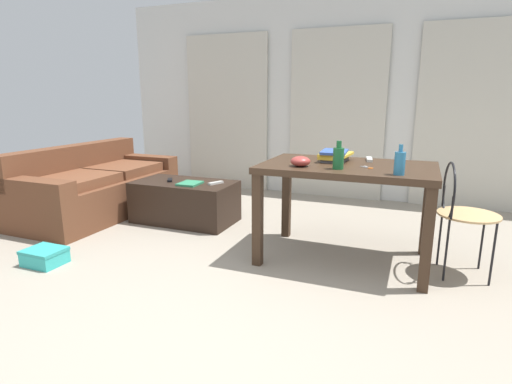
# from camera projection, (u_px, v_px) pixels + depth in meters

# --- Properties ---
(ground_plane) EXTENTS (8.49, 8.49, 0.00)m
(ground_plane) POSITION_uv_depth(u_px,v_px,m) (283.00, 251.00, 3.47)
(ground_plane) COLOR gray
(wall_back) EXTENTS (5.96, 0.10, 2.52)m
(wall_back) POSITION_uv_depth(u_px,v_px,m) (338.00, 98.00, 5.13)
(wall_back) COLOR silver
(wall_back) RESTS_ON ground
(curtains) EXTENTS (4.24, 0.03, 2.09)m
(curtains) POSITION_uv_depth(u_px,v_px,m) (336.00, 115.00, 5.11)
(curtains) COLOR beige
(curtains) RESTS_ON ground
(couch) EXTENTS (0.87, 1.84, 0.75)m
(couch) POSITION_uv_depth(u_px,v_px,m) (96.00, 188.00, 4.52)
(couch) COLOR brown
(couch) RESTS_ON ground
(coffee_table) EXTENTS (1.03, 0.56, 0.42)m
(coffee_table) POSITION_uv_depth(u_px,v_px,m) (185.00, 202.00, 4.24)
(coffee_table) COLOR black
(coffee_table) RESTS_ON ground
(craft_table) EXTENTS (1.30, 0.82, 0.77)m
(craft_table) POSITION_uv_depth(u_px,v_px,m) (347.00, 178.00, 3.15)
(craft_table) COLOR #382619
(craft_table) RESTS_ON ground
(wire_chair) EXTENTS (0.42, 0.43, 0.83)m
(wire_chair) POSITION_uv_depth(u_px,v_px,m) (459.00, 206.00, 2.91)
(wire_chair) COLOR tan
(wire_chair) RESTS_ON ground
(bottle_near) EXTENTS (0.08, 0.08, 0.20)m
(bottle_near) POSITION_uv_depth(u_px,v_px,m) (338.00, 158.00, 2.91)
(bottle_near) COLOR #195B2D
(bottle_near) RESTS_ON craft_table
(bottle_far) EXTENTS (0.07, 0.07, 0.20)m
(bottle_far) POSITION_uv_depth(u_px,v_px,m) (400.00, 163.00, 2.70)
(bottle_far) COLOR teal
(bottle_far) RESTS_ON craft_table
(bowl) EXTENTS (0.15, 0.15, 0.08)m
(bowl) POSITION_uv_depth(u_px,v_px,m) (300.00, 161.00, 3.04)
(bowl) COLOR #9E3833
(bowl) RESTS_ON craft_table
(book_stack) EXTENTS (0.24, 0.32, 0.09)m
(book_stack) POSITION_uv_depth(u_px,v_px,m) (335.00, 156.00, 3.27)
(book_stack) COLOR #4C4C51
(book_stack) RESTS_ON craft_table
(tv_remote_on_table) EXTENTS (0.07, 0.19, 0.02)m
(tv_remote_on_table) POSITION_uv_depth(u_px,v_px,m) (369.00, 159.00, 3.31)
(tv_remote_on_table) COLOR #B7B7B2
(tv_remote_on_table) RESTS_ON craft_table
(scissors) EXTENTS (0.10, 0.10, 0.00)m
(scissors) POSITION_uv_depth(u_px,v_px,m) (368.00, 168.00, 2.98)
(scissors) COLOR #9EA0A5
(scissors) RESTS_ON craft_table
(tv_remote_primary) EXTENTS (0.11, 0.15, 0.02)m
(tv_remote_primary) POSITION_uv_depth(u_px,v_px,m) (170.00, 180.00, 4.23)
(tv_remote_primary) COLOR black
(tv_remote_primary) RESTS_ON coffee_table
(tv_remote_secondary) EXTENTS (0.11, 0.17, 0.02)m
(tv_remote_secondary) POSITION_uv_depth(u_px,v_px,m) (216.00, 183.00, 4.08)
(tv_remote_secondary) COLOR #B7B7B2
(tv_remote_secondary) RESTS_ON coffee_table
(magazine) EXTENTS (0.21, 0.24, 0.02)m
(magazine) POSITION_uv_depth(u_px,v_px,m) (190.00, 183.00, 4.06)
(magazine) COLOR #2D7F56
(magazine) RESTS_ON coffee_table
(shoebox) EXTENTS (0.29, 0.24, 0.13)m
(shoebox) POSITION_uv_depth(u_px,v_px,m) (45.00, 257.00, 3.18)
(shoebox) COLOR #33B2AD
(shoebox) RESTS_ON ground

